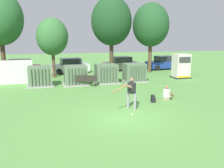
{
  "coord_description": "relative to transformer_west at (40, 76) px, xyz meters",
  "views": [
    {
      "loc": [
        -3.56,
        -10.4,
        3.88
      ],
      "look_at": [
        0.33,
        3.5,
        1.0
      ],
      "focal_mm": 37.73,
      "sensor_mm": 36.0,
      "label": 1
    }
  ],
  "objects": [
    {
      "name": "ground_plane",
      "position": [
        4.1,
        -9.03,
        -0.79
      ],
      "size": [
        96.0,
        96.0,
        0.0
      ],
      "primitive_type": "plane",
      "color": "#5B9947"
    },
    {
      "name": "parked_car_rightmost",
      "position": [
        14.41,
        6.6,
        -0.04
      ],
      "size": [
        4.3,
        2.13,
        1.62
      ],
      "color": "navy",
      "rests_on": "ground"
    },
    {
      "name": "tree_center_right",
      "position": [
        7.18,
        4.51,
        4.67
      ],
      "size": [
        4.16,
        4.16,
        7.95
      ],
      "color": "#4C3828",
      "rests_on": "ground"
    },
    {
      "name": "batter",
      "position": [
        4.87,
        -7.75,
        0.19
      ],
      "size": [
        1.5,
        1.06,
        1.74
      ],
      "color": "gray",
      "rests_on": "ground"
    },
    {
      "name": "park_bench",
      "position": [
        3.47,
        -1.11,
        -0.25
      ],
      "size": [
        1.84,
        0.79,
        0.92
      ],
      "color": "#2D2823",
      "rests_on": "ground"
    },
    {
      "name": "sports_ball",
      "position": [
        4.56,
        -8.75,
        -0.74
      ],
      "size": [
        0.09,
        0.09,
        0.09
      ],
      "primitive_type": "sphere",
      "color": "white",
      "rests_on": "ground"
    },
    {
      "name": "transformer_mid_east",
      "position": [
        5.42,
        -0.13,
        0.0
      ],
      "size": [
        2.1,
        1.7,
        1.62
      ],
      "color": "#9E9B93",
      "rests_on": "ground"
    },
    {
      "name": "generator_enclosure",
      "position": [
        13.01,
        0.46,
        0.35
      ],
      "size": [
        1.6,
        1.4,
        2.3
      ],
      "color": "#262626",
      "rests_on": "ground"
    },
    {
      "name": "transformer_mid_west",
      "position": [
        2.78,
        -0.29,
        0.0
      ],
      "size": [
        2.1,
        1.7,
        1.62
      ],
      "color": "#9E9B93",
      "rests_on": "ground"
    },
    {
      "name": "tree_center_left",
      "position": [
        1.21,
        4.05,
        3.12
      ],
      "size": [
        2.98,
        2.98,
        5.7
      ],
      "color": "brown",
      "rests_on": "ground"
    },
    {
      "name": "transformer_west",
      "position": [
        0.0,
        0.0,
        0.0
      ],
      "size": [
        2.1,
        1.7,
        1.62
      ],
      "color": "#9E9B93",
      "rests_on": "ground"
    },
    {
      "name": "parked_car_leftmost",
      "position": [
        -2.29,
        6.83,
        -0.04
      ],
      "size": [
        4.41,
        2.38,
        1.62
      ],
      "color": "maroon",
      "rests_on": "ground"
    },
    {
      "name": "parked_car_right_of_center",
      "position": [
        9.03,
        7.06,
        -0.04
      ],
      "size": [
        4.26,
        2.03,
        1.62
      ],
      "color": "gray",
      "rests_on": "ground"
    },
    {
      "name": "tree_left",
      "position": [
        -3.45,
        5.33,
        4.81
      ],
      "size": [
        4.27,
        4.27,
        8.16
      ],
      "color": "#4C3828",
      "rests_on": "ground"
    },
    {
      "name": "parked_car_left_of_center",
      "position": [
        2.99,
        6.55,
        -0.04
      ],
      "size": [
        4.37,
        2.3,
        1.62
      ],
      "color": "silver",
      "rests_on": "ground"
    },
    {
      "name": "backpack",
      "position": [
        6.65,
        -6.82,
        -0.57
      ],
      "size": [
        0.31,
        0.35,
        0.44
      ],
      "color": "black",
      "rests_on": "ground"
    },
    {
      "name": "seated_spectator",
      "position": [
        7.76,
        -6.59,
        -0.41
      ],
      "size": [
        0.79,
        0.66,
        0.96
      ],
      "color": "tan",
      "rests_on": "ground"
    },
    {
      "name": "tree_right",
      "position": [
        11.65,
        4.66,
        4.37
      ],
      "size": [
        3.93,
        3.93,
        7.51
      ],
      "color": "brown",
      "rests_on": "ground"
    },
    {
      "name": "transformer_east",
      "position": [
        7.98,
        -0.15,
        0.0
      ],
      "size": [
        2.1,
        1.7,
        1.62
      ],
      "color": "#9E9B93",
      "rests_on": "ground"
    },
    {
      "name": "fence_panel",
      "position": [
        -3.01,
        1.47,
        0.21
      ],
      "size": [
        4.8,
        0.12,
        2.0
      ],
      "primitive_type": "cube",
      "color": "silver",
      "rests_on": "ground"
    }
  ]
}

